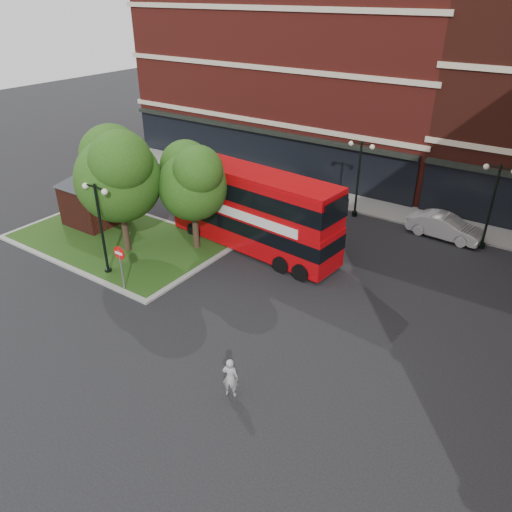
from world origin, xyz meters
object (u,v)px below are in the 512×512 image
Objects in this scene: car_silver at (300,185)px; car_white at (445,227)px; bus at (253,205)px; woman at (230,378)px.

car_silver is 0.88× the size of car_white.
car_white is (8.70, 7.63, -1.94)m from bus.
woman is 18.00m from car_white.
woman reaches higher than car_silver.
bus is 9.48m from car_silver.
woman is 20.89m from car_silver.
bus reaches higher than woman.
bus is 2.49× the size of car_white.
bus is 2.81× the size of car_silver.
car_white reaches higher than car_silver.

